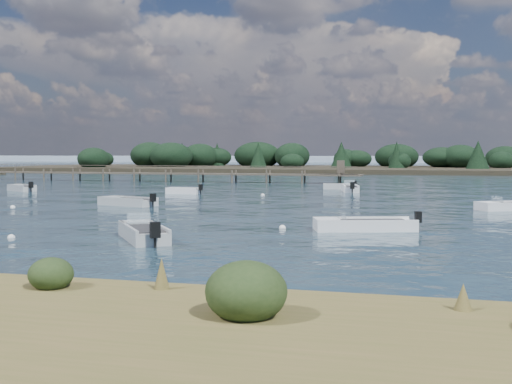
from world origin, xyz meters
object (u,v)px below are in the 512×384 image
(dinghy_extra_b, at_px, (143,236))
(tender_far_white, at_px, (183,192))
(jetty, at_px, (137,173))
(dinghy_mid_grey, at_px, (128,203))
(dinghy_mid_white_b, at_px, (510,208))
(tender_far_grey, at_px, (22,189))
(tender_far_grey_b, at_px, (338,188))
(dinghy_mid_white_a, at_px, (364,227))
(dinghy_extra_a, at_px, (350,190))

(dinghy_extra_b, height_order, tender_far_white, dinghy_extra_b)
(tender_far_white, distance_m, jetty, 26.93)
(dinghy_mid_grey, distance_m, dinghy_mid_white_b, 24.66)
(tender_far_grey, relative_size, jetty, 0.06)
(dinghy_mid_grey, relative_size, dinghy_mid_white_b, 1.05)
(dinghy_mid_white_b, bearing_deg, tender_far_grey_b, 123.39)
(dinghy_mid_white_b, height_order, jetty, jetty)
(dinghy_extra_b, relative_size, tender_far_white, 1.31)
(dinghy_mid_white_b, bearing_deg, tender_far_white, 159.31)
(tender_far_white, bearing_deg, tender_far_grey_b, 41.69)
(tender_far_grey, bearing_deg, tender_far_grey_b, 20.51)
(dinghy_extra_b, distance_m, tender_far_white, 29.55)
(tender_far_grey_b, distance_m, jetty, 29.43)
(dinghy_mid_white_a, height_order, tender_far_white, dinghy_mid_white_a)
(tender_far_grey, bearing_deg, dinghy_mid_white_b, -13.20)
(dinghy_mid_white_a, bearing_deg, dinghy_mid_white_b, 58.94)
(dinghy_mid_white_b, relative_size, tender_far_grey, 1.21)
(tender_far_white, bearing_deg, dinghy_extra_b, -71.75)
(dinghy_mid_grey, distance_m, jetty, 38.29)
(dinghy_extra_b, distance_m, jetty, 55.95)
(dinghy_extra_a, bearing_deg, dinghy_mid_grey, -123.26)
(dinghy_mid_white_a, relative_size, jetty, 0.08)
(dinghy_mid_grey, distance_m, dinghy_extra_a, 23.20)
(tender_far_grey, bearing_deg, dinghy_extra_a, 12.80)
(tender_far_white, height_order, dinghy_mid_white_b, dinghy_mid_white_b)
(tender_far_grey_b, xyz_separation_m, dinghy_mid_white_b, (13.36, -20.28, -0.01))
(tender_far_grey_b, bearing_deg, dinghy_mid_grey, -115.64)
(tender_far_white, bearing_deg, dinghy_mid_grey, -85.97)
(tender_far_grey_b, xyz_separation_m, tender_far_grey, (-28.16, -10.54, 0.01))
(dinghy_extra_b, bearing_deg, jetty, 115.70)
(dinghy_mid_white_b, xyz_separation_m, jetty, (-40.38, 31.93, 0.84))
(dinghy_mid_white_a, xyz_separation_m, dinghy_extra_b, (-8.36, -5.61, 0.03))
(tender_far_white, bearing_deg, tender_far_grey, 179.44)
(dinghy_mid_white_b, xyz_separation_m, tender_far_grey, (-41.53, 9.74, 0.02))
(tender_far_grey_b, relative_size, dinghy_mid_white_a, 0.67)
(tender_far_grey, bearing_deg, dinghy_mid_white_a, -33.80)
(tender_far_grey_b, relative_size, dinghy_mid_grey, 0.72)
(tender_far_grey_b, distance_m, dinghy_extra_b, 38.86)
(dinghy_extra_b, xyz_separation_m, dinghy_mid_white_b, (16.11, 18.48, -0.03))
(dinghy_extra_b, relative_size, dinghy_mid_white_b, 0.98)
(dinghy_mid_white_a, xyz_separation_m, tender_far_grey, (-33.77, 22.61, 0.02))
(dinghy_mid_grey, height_order, dinghy_extra_a, dinghy_extra_a)
(dinghy_extra_b, height_order, dinghy_mid_grey, dinghy_extra_b)
(tender_far_white, distance_m, tender_far_grey, 16.16)
(dinghy_mid_grey, bearing_deg, dinghy_extra_b, -61.74)
(tender_far_grey_b, xyz_separation_m, jetty, (-27.01, 11.65, 0.83))
(jetty, bearing_deg, dinghy_mid_white_a, -53.94)
(jetty, bearing_deg, dinghy_extra_b, -64.30)
(dinghy_mid_white_b, bearing_deg, dinghy_mid_white_a, -121.06)
(tender_far_grey_b, distance_m, tender_far_grey, 30.07)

